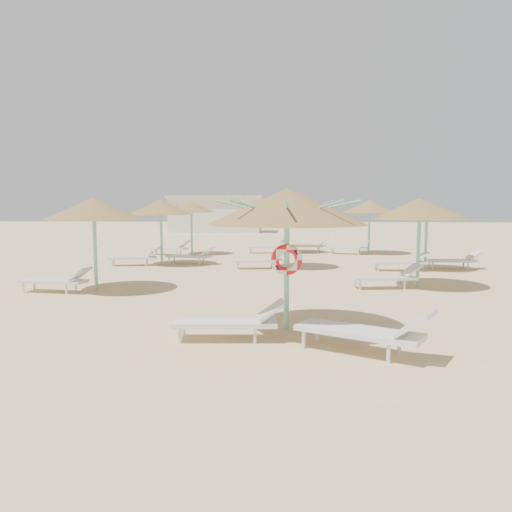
{
  "coord_description": "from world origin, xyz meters",
  "views": [
    {
      "loc": [
        0.31,
        -9.88,
        2.54
      ],
      "look_at": [
        -0.39,
        1.89,
        1.3
      ],
      "focal_mm": 35.0,
      "sensor_mm": 36.0,
      "label": 1
    }
  ],
  "objects": [
    {
      "name": "lounger_main_b",
      "position": [
        1.7,
        -1.54,
        0.4
      ],
      "size": [
        2.35,
        1.73,
        0.84
      ],
      "rotation": [
        0.0,
        0.0,
        -0.51
      ],
      "color": "silver",
      "rests_on": "ground"
    },
    {
      "name": "ground",
      "position": [
        0.0,
        0.0,
        0.0
      ],
      "size": [
        120.0,
        120.0,
        0.0
      ],
      "primitive_type": "plane",
      "color": "#D3B480",
      "rests_on": "ground"
    },
    {
      "name": "lounger_main_a",
      "position": [
        -0.67,
        -0.79,
        0.36
      ],
      "size": [
        2.11,
        0.75,
        0.75
      ],
      "rotation": [
        0.0,
        0.0,
        0.06
      ],
      "color": "silver",
      "rests_on": "ground"
    },
    {
      "name": "palapa_field",
      "position": [
        0.99,
        10.0,
        2.3
      ],
      "size": [
        20.33,
        14.43,
        2.71
      ],
      "color": "#78D1AC",
      "rests_on": "ground"
    },
    {
      "name": "service_hut",
      "position": [
        -6.0,
        35.0,
        1.64
      ],
      "size": [
        8.4,
        4.4,
        3.25
      ],
      "color": "silver",
      "rests_on": "ground"
    },
    {
      "name": "main_palapa",
      "position": [
        0.33,
        0.02,
        2.48
      ],
      "size": [
        3.18,
        3.18,
        2.85
      ],
      "color": "#78D1AC",
      "rests_on": "ground"
    }
  ]
}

